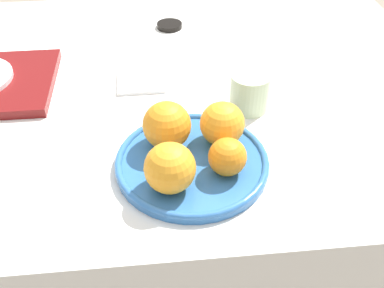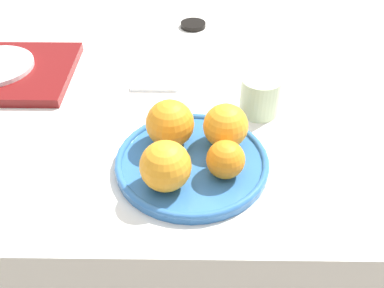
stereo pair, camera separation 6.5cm
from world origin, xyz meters
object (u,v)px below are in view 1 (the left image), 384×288
(orange_1, at_px, (222,124))
(soy_dish, at_px, (170,25))
(orange_3, at_px, (167,125))
(cup_0, at_px, (249,92))
(fruit_platter, at_px, (192,162))
(napkin, at_px, (141,80))
(orange_0, at_px, (227,157))
(orange_2, at_px, (170,168))

(orange_1, xyz_separation_m, soy_dish, (-0.06, 0.50, -0.05))
(soy_dish, bearing_deg, orange_3, -93.98)
(cup_0, distance_m, soy_dish, 0.40)
(orange_1, relative_size, orange_3, 0.93)
(fruit_platter, bearing_deg, cup_0, 51.21)
(orange_3, distance_m, cup_0, 0.20)
(napkin, bearing_deg, orange_1, -59.56)
(cup_0, relative_size, napkin, 0.73)
(orange_0, distance_m, orange_2, 0.10)
(fruit_platter, relative_size, orange_3, 3.12)
(cup_0, bearing_deg, napkin, 150.09)
(orange_3, bearing_deg, orange_2, -90.88)
(cup_0, distance_m, napkin, 0.25)
(orange_1, bearing_deg, soy_dish, 97.03)
(orange_0, bearing_deg, orange_3, 139.35)
(fruit_platter, xyz_separation_m, orange_2, (-0.04, -0.06, 0.04))
(fruit_platter, height_order, napkin, fruit_platter)
(orange_3, height_order, cup_0, orange_3)
(orange_3, distance_m, napkin, 0.25)
(orange_2, bearing_deg, cup_0, 52.35)
(orange_0, bearing_deg, orange_1, 87.60)
(cup_0, height_order, napkin, cup_0)
(orange_3, bearing_deg, orange_0, -40.65)
(napkin, bearing_deg, orange_2, -82.91)
(orange_2, distance_m, orange_3, 0.11)
(cup_0, bearing_deg, soy_dish, 109.34)
(orange_0, relative_size, soy_dish, 0.95)
(orange_1, height_order, napkin, orange_1)
(orange_3, bearing_deg, napkin, 100.59)
(fruit_platter, xyz_separation_m, orange_1, (0.06, 0.05, 0.04))
(orange_2, height_order, orange_3, orange_3)
(orange_1, bearing_deg, orange_2, -133.06)
(orange_0, relative_size, orange_1, 0.80)
(orange_0, relative_size, orange_3, 0.75)
(orange_0, distance_m, napkin, 0.35)
(orange_1, height_order, soy_dish, orange_1)
(cup_0, relative_size, soy_dish, 1.17)
(orange_2, bearing_deg, napkin, 97.09)
(orange_2, height_order, napkin, orange_2)
(orange_3, xyz_separation_m, cup_0, (0.17, 0.11, -0.02))
(orange_0, relative_size, orange_2, 0.78)
(orange_2, relative_size, cup_0, 1.05)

